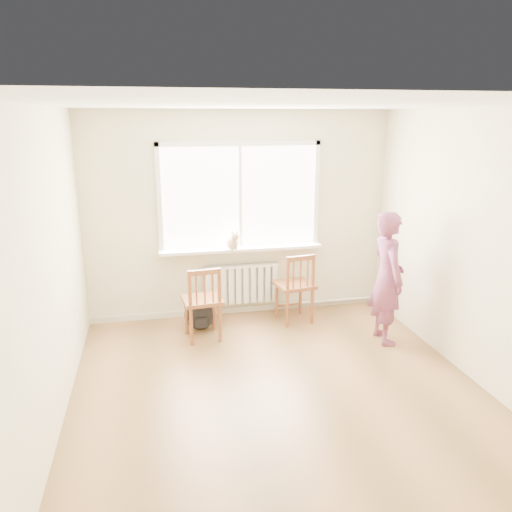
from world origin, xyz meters
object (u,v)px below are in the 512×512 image
chair_right (296,288)px  backpack (200,314)px  cat (232,241)px  chair_left (203,303)px  person (387,278)px

chair_right → backpack: chair_right is taller
backpack → cat: bearing=30.1°
chair_right → cat: (-0.78, 0.30, 0.59)m
chair_left → backpack: bearing=-92.8°
chair_right → cat: cat is taller
chair_right → chair_left: bearing=4.7°
chair_left → person: person is taller
backpack → chair_left: bearing=-87.5°
person → cat: person is taller
chair_left → person: size_ratio=0.58×
chair_left → person: 2.19m
chair_right → person: person is taller
chair_left → chair_right: size_ratio=0.98×
chair_left → person: (2.11, -0.47, 0.32)m
cat → person: bearing=-40.3°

